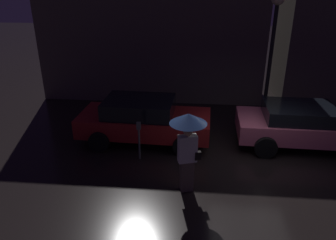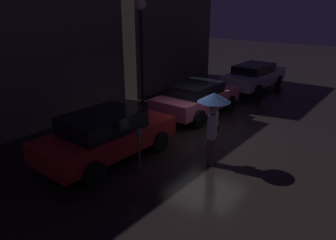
{
  "view_description": "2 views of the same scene",
  "coord_description": "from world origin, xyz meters",
  "views": [
    {
      "loc": [
        -1.85,
        -8.46,
        5.15
      ],
      "look_at": [
        -2.64,
        0.12,
        1.33
      ],
      "focal_mm": 35.0,
      "sensor_mm": 36.0,
      "label": 1
    },
    {
      "loc": [
        -9.65,
        -5.54,
        4.47
      ],
      "look_at": [
        -2.25,
        0.08,
        1.13
      ],
      "focal_mm": 35.0,
      "sensor_mm": 36.0,
      "label": 2
    }
  ],
  "objects": [
    {
      "name": "parking_meter",
      "position": [
        -3.51,
        0.13,
        0.76
      ],
      "size": [
        0.12,
        0.1,
        1.22
      ],
      "color": "#4C5154",
      "rests_on": "ground"
    },
    {
      "name": "street_lamp_near",
      "position": [
        0.83,
        3.81,
        3.41
      ],
      "size": [
        0.47,
        0.47,
        4.67
      ],
      "color": "black",
      "rests_on": "ground"
    },
    {
      "name": "parked_car_pink",
      "position": [
        1.55,
        1.47,
        0.75
      ],
      "size": [
        4.15,
        2.04,
        1.39
      ],
      "rotation": [
        0.0,
        0.0,
        -0.02
      ],
      "color": "#DB6684",
      "rests_on": "ground"
    },
    {
      "name": "building_facade_left",
      "position": [
        -3.89,
        6.5,
        3.35
      ],
      "size": [
        9.63,
        3.0,
        6.71
      ],
      "color": "#564C47",
      "rests_on": "ground"
    },
    {
      "name": "ground_plane",
      "position": [
        0.0,
        0.0,
        0.0
      ],
      "size": [
        60.0,
        60.0,
        0.0
      ],
      "primitive_type": "plane",
      "color": "black"
    },
    {
      "name": "pedestrian_with_umbrella",
      "position": [
        -2.02,
        -1.34,
        1.58
      ],
      "size": [
        0.92,
        0.92,
        2.16
      ],
      "rotation": [
        0.0,
        0.0,
        0.31
      ],
      "color": "#66564C",
      "rests_on": "ground"
    },
    {
      "name": "parked_car_red",
      "position": [
        -3.58,
        1.37,
        0.77
      ],
      "size": [
        4.37,
        2.03,
        1.47
      ],
      "rotation": [
        0.0,
        0.0,
        -0.04
      ],
      "color": "maroon",
      "rests_on": "ground"
    }
  ]
}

